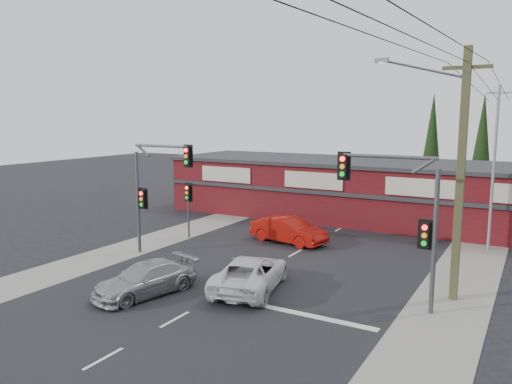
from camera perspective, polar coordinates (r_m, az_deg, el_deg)
The scene contains 18 objects.
ground at distance 22.28m, azimuth -2.22°, elevation -10.65°, with size 120.00×120.00×0.00m, color black.
road_strip at distance 26.45m, azimuth 3.58°, elevation -7.52°, with size 14.00×70.00×0.01m, color black.
verge_left at distance 31.01m, azimuth -10.72°, elevation -5.22°, with size 3.00×70.00×0.02m, color gray.
verge_right at distance 24.12m, azimuth 22.28°, elevation -9.76°, with size 3.00×70.00×0.02m, color gray.
stop_line at distance 19.47m, azimuth 4.38°, elevation -13.54°, with size 6.50×0.35×0.01m, color silver.
white_suv at distance 21.60m, azimuth -0.63°, elevation -9.25°, with size 2.39×5.18×1.44m, color silver.
silver_suv at distance 21.51m, azimuth -12.52°, elevation -9.70°, with size 1.86×4.57×1.33m, color #A2A5A8.
red_sedan at distance 29.37m, azimuth 3.72°, elevation -4.34°, with size 1.63×4.67×1.54m, color #A3110A.
lane_dashes at distance 22.97m, azimuth -1.06°, elevation -10.00°, with size 0.12×39.33×0.01m.
shop_building at distance 37.24m, azimuth 10.40°, elevation 0.43°, with size 27.30×8.40×4.22m.
conifer_near at distance 42.56m, azimuth 19.46°, elevation 5.62°, with size 1.80×1.80×9.25m.
conifer_far at distance 44.06m, azimuth 24.43°, elevation 5.43°, with size 1.80×1.80×9.25m.
traffic_mast_left at distance 26.73m, azimuth -11.73°, elevation 1.09°, with size 3.77×0.27×5.97m.
traffic_mast_right at distance 19.61m, azimuth 16.63°, elevation -1.74°, with size 3.96×0.27×5.97m.
pedestal_signal at distance 30.49m, azimuth -7.76°, elevation -0.79°, with size 0.55×0.27×3.38m.
utility_pole at distance 21.09m, azimuth 22.02°, elevation 2.68°, with size 4.38×0.59×10.00m.
steel_pole at distance 30.02m, azimuth 25.53°, elevation 2.72°, with size 1.20×0.16×9.00m.
power_lines at distance 15.68m, azimuth 20.35°, elevation 14.29°, with size 2.01×29.00×1.22m.
Camera 1 is at (11.17, -17.82, 7.35)m, focal length 35.00 mm.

